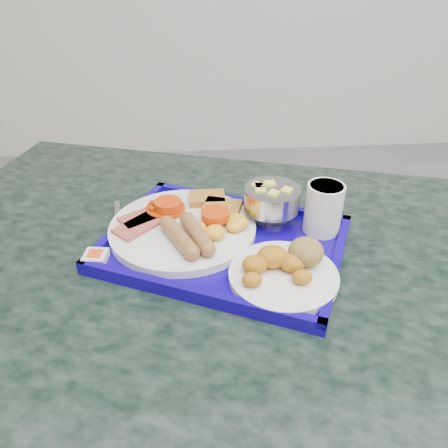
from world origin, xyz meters
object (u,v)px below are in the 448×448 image
Objects in this scene: tray at (224,245)px; table at (224,336)px; bread_plate at (285,267)px; main_plate at (188,225)px; juice_cup at (324,207)px; fruit_bowl at (272,199)px.

table is at bearing -95.64° from tray.
table is at bearing 141.87° from bread_plate.
bread_plate is (0.16, -0.14, 0.00)m from main_plate.
juice_cup is (0.19, 0.05, 0.26)m from table.
fruit_bowl is (0.10, 0.09, 0.26)m from table.
tray is at bearing -145.26° from fruit_bowl.
fruit_bowl reaches higher than main_plate.
tray is at bearing 84.36° from table.
juice_cup is (0.09, -0.04, 0.00)m from fruit_bowl.
juice_cup reaches higher than bread_plate.
fruit_bowl is 0.10m from juice_cup.
tray reaches higher than table.
juice_cup is (0.09, 0.13, 0.03)m from bread_plate.
bread_plate reaches higher than table.
juice_cup is at bearing 8.26° from tray.
main_plate is 0.17m from fruit_bowl.
table is 0.29m from fruit_bowl.
bread_plate reaches higher than tray.
main_plate reaches higher than table.
tray is 0.19m from juice_cup.
tray is (0.00, 0.03, 0.21)m from table.
main_plate is 0.21m from bread_plate.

